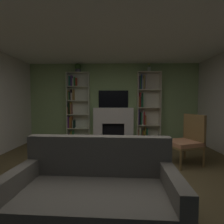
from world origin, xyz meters
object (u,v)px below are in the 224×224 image
at_px(vase_with_flowers, 149,69).
at_px(bookshelf_left, 76,107).
at_px(fireplace, 113,124).
at_px(bookshelf_right, 145,109).
at_px(tv, 113,99).
at_px(armchair, 187,139).
at_px(couch, 95,199).
at_px(potted_plant, 78,68).

bearing_deg(vase_with_flowers, bookshelf_left, 178.81).
bearing_deg(fireplace, bookshelf_right, 0.51).
xyz_separation_m(tv, vase_with_flowers, (1.15, -0.12, 0.97)).
bearing_deg(armchair, couch, -131.45).
relative_size(bookshelf_left, couch, 1.28).
distance_m(bookshelf_left, bookshelf_right, 2.29).
distance_m(couch, armchair, 2.63).
relative_size(tv, bookshelf_left, 0.43).
relative_size(fireplace, tv, 1.44).
xyz_separation_m(fireplace, armchair, (1.60, -2.05, -0.08)).
xyz_separation_m(fireplace, vase_with_flowers, (1.15, -0.02, 1.78)).
bearing_deg(bookshelf_left, tv, 3.18).
height_order(potted_plant, armchair, potted_plant).
bearing_deg(potted_plant, bookshelf_left, 150.29).
bearing_deg(potted_plant, vase_with_flowers, 0.05).
xyz_separation_m(fireplace, couch, (-0.13, -4.01, -0.31)).
height_order(bookshelf_left, couch, bookshelf_left).
bearing_deg(fireplace, vase_with_flowers, -1.20).
xyz_separation_m(couch, armchair, (1.73, 1.96, 0.23)).
relative_size(fireplace, bookshelf_left, 0.62).
relative_size(tv, potted_plant, 3.45).
bearing_deg(vase_with_flowers, bookshelf_right, 160.95).
xyz_separation_m(vase_with_flowers, couch, (-1.28, -3.99, -2.09)).
relative_size(vase_with_flowers, armchair, 0.27).
bearing_deg(vase_with_flowers, couch, -107.74).
distance_m(fireplace, potted_plant, 2.15).
xyz_separation_m(tv, bookshelf_right, (1.05, -0.08, -0.34)).
xyz_separation_m(bookshelf_right, couch, (-1.18, -4.02, -0.78)).
xyz_separation_m(bookshelf_right, vase_with_flowers, (0.10, -0.03, 1.31)).
distance_m(bookshelf_left, armchair, 3.57).
height_order(potted_plant, vase_with_flowers, vase_with_flowers).
height_order(bookshelf_left, potted_plant, potted_plant).
xyz_separation_m(bookshelf_left, bookshelf_right, (2.28, -0.02, -0.07)).
height_order(bookshelf_right, couch, bookshelf_right).
bearing_deg(potted_plant, tv, 5.98).
relative_size(couch, armchair, 1.68).
bearing_deg(bookshelf_right, couch, -106.34).
bearing_deg(bookshelf_left, armchair, -36.20).
bearing_deg(armchair, tv, 126.75).
height_order(fireplace, armchair, fireplace).
bearing_deg(potted_plant, couch, -75.72).
xyz_separation_m(bookshelf_left, potted_plant, (0.09, -0.05, 1.28)).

